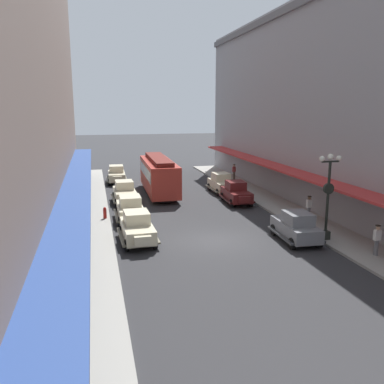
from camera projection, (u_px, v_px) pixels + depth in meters
The scene contains 19 objects.
ground_plane at pixel (215, 241), 24.62m from camera, with size 200.00×200.00×0.00m, color #2D2D30.
sidewalk_left at pixel (88, 250), 22.88m from camera, with size 3.00×60.00×0.15m, color #99968E.
sidewalk_right at pixel (326, 231), 26.34m from camera, with size 3.00×60.00×0.15m, color #99968E.
building_row_left at pixel (15, 1), 19.60m from camera, with size 4.30×60.00×25.94m.
building_row_right at pixel (374, 103), 25.31m from camera, with size 4.30×60.00×16.33m.
parked_car_0 at pixel (296, 226), 24.37m from camera, with size 2.30×4.32×1.84m.
parked_car_1 at pixel (125, 192), 34.26m from camera, with size 2.23×4.29×1.84m.
parked_car_2 at pixel (222, 183), 38.31m from camera, with size 2.17×4.27×1.84m.
parked_car_3 at pixel (130, 208), 28.78m from camera, with size 2.15×4.26×1.84m.
parked_car_4 at pixel (137, 227), 24.18m from camera, with size 2.24×4.29×1.84m.
parked_car_5 at pixel (236, 192), 34.08m from camera, with size 2.30×4.31×1.84m.
parked_car_6 at pixel (117, 174), 43.30m from camera, with size 2.23×4.29×1.84m.
streetcar at pixel (159, 174), 37.43m from camera, with size 2.72×9.65×3.46m.
lamp_post_with_clock at pixel (328, 193), 23.91m from camera, with size 1.42×0.44×5.16m.
fire_hydrant at pixel (105, 213), 28.95m from camera, with size 0.24×0.24×0.82m.
pedestrian_0 at pixel (68, 262), 18.55m from camera, with size 0.36×0.28×1.67m.
pedestrian_1 at pixel (309, 207), 28.63m from camera, with size 0.36×0.28×1.67m.
pedestrian_2 at pixel (234, 172), 44.45m from camera, with size 0.36×0.28×1.67m.
pedestrian_3 at pixel (377, 240), 21.62m from camera, with size 0.36×0.28×1.67m.
Camera 1 is at (-6.92, -22.50, 7.94)m, focal length 38.02 mm.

